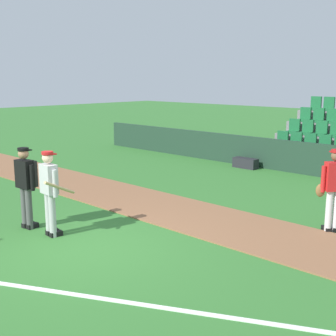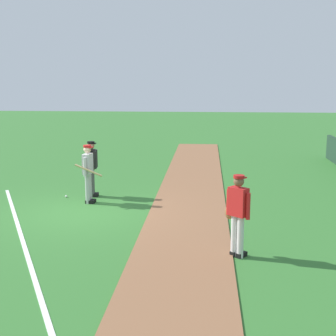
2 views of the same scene
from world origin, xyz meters
The scene contains 7 objects.
ground_plane centered at (0.00, 0.00, 0.00)m, with size 80.00×80.00×0.00m, color #33702D.
infield_dirt_path centered at (0.00, 2.95, 0.01)m, with size 28.00×2.16×0.03m, color brown.
foul_line_chalk centered at (3.00, -0.50, 0.01)m, with size 12.00×0.10×0.01m, color white.
batter_grey_jersey centered at (-1.02, -0.08, 0.97)m, with size 0.67×0.79×1.76m.
umpire_home_plate centered at (-1.82, -0.15, 1.00)m, with size 0.59×0.34×1.76m.
runner_red_jersey centered at (3.03, 4.11, 0.96)m, with size 0.54×0.52×1.76m.
baseball centered at (-1.59, -0.96, 0.04)m, with size 0.07×0.07×0.07m, color white.
Camera 2 is at (12.62, 3.46, 3.72)m, focal length 50.76 mm.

